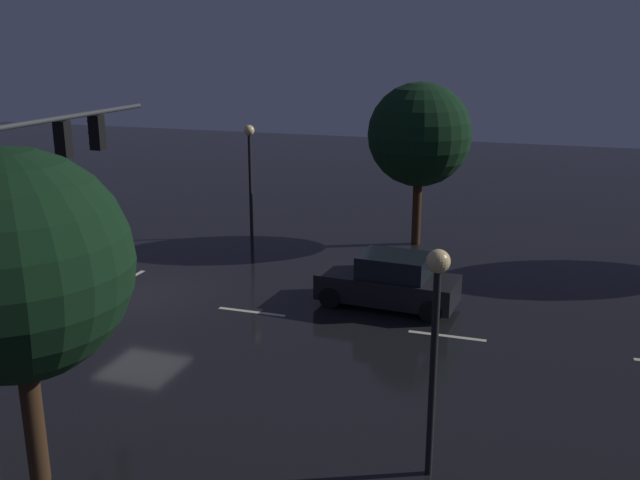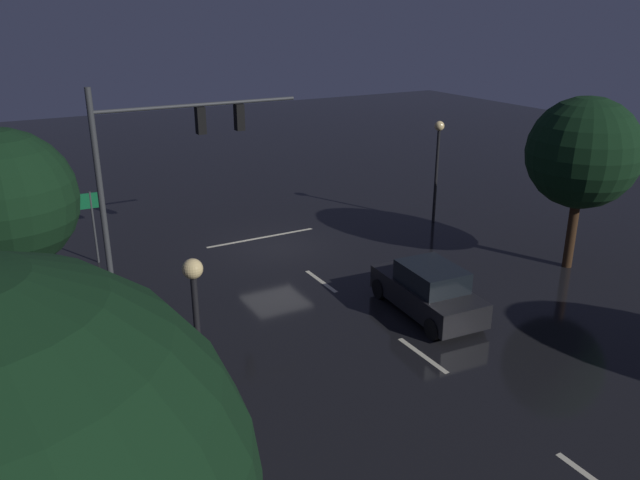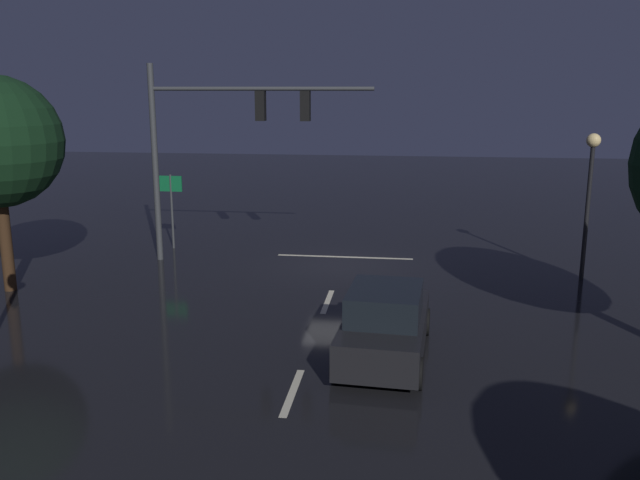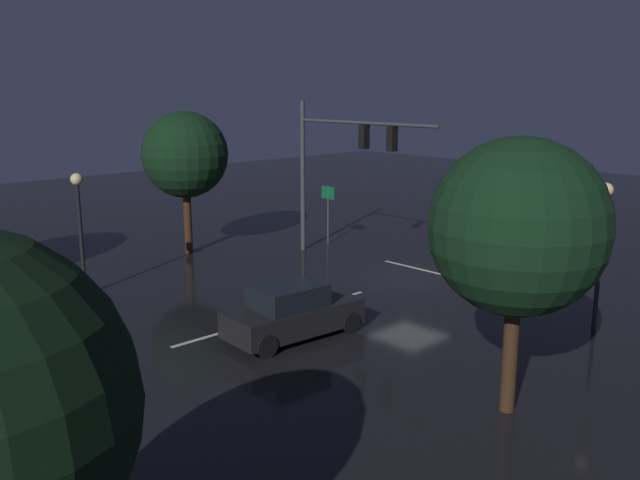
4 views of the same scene
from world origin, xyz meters
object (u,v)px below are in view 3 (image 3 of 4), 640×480
traffic_signal_assembly (221,129)px  route_sign (171,195)px  car_approaching (385,324)px  street_lamp_left_kerb (590,178)px

traffic_signal_assembly → route_sign: traffic_signal_assembly is taller
car_approaching → route_sign: (8.57, -9.79, 1.28)m
traffic_signal_assembly → street_lamp_left_kerb: size_ratio=1.65×
car_approaching → route_sign: bearing=-48.8°
route_sign → traffic_signal_assembly: bearing=145.8°
car_approaching → street_lamp_left_kerb: bearing=-130.0°
street_lamp_left_kerb → traffic_signal_assembly: bearing=-3.6°
traffic_signal_assembly → street_lamp_left_kerb: bearing=176.4°
traffic_signal_assembly → car_approaching: 10.79m
traffic_signal_assembly → street_lamp_left_kerb: (-12.15, 0.76, -1.39)m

